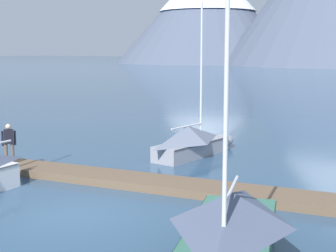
# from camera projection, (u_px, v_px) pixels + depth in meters

# --- Properties ---
(ground_plane) EXTENTS (700.00, 700.00, 0.00)m
(ground_plane) POSITION_uv_depth(u_px,v_px,m) (75.00, 216.00, 15.31)
(ground_plane) COLOR #2D4C6B
(mountain_west_summit) EXTENTS (73.04, 73.04, 40.84)m
(mountain_west_summit) POSITION_uv_depth(u_px,v_px,m) (208.00, 8.00, 199.33)
(mountain_west_summit) COLOR #4C566B
(mountain_west_summit) RESTS_ON ground
(dock) EXTENTS (24.65, 3.61, 0.30)m
(dock) POSITION_uv_depth(u_px,v_px,m) (143.00, 182.00, 18.77)
(dock) COLOR brown
(dock) RESTS_ON ground
(sailboat_mid_dock_port) EXTENTS (2.27, 5.91, 7.30)m
(sailboat_mid_dock_port) POSITION_uv_depth(u_px,v_px,m) (194.00, 141.00, 24.05)
(sailboat_mid_dock_port) COLOR #93939E
(sailboat_mid_dock_port) RESTS_ON ground
(sailboat_mid_dock_starboard) EXTENTS (3.43, 6.96, 6.96)m
(sailboat_mid_dock_starboard) POSITION_uv_depth(u_px,v_px,m) (227.00, 243.00, 11.10)
(sailboat_mid_dock_starboard) COLOR #336B56
(sailboat_mid_dock_starboard) RESTS_ON ground
(person_on_dock) EXTENTS (0.42, 0.46, 1.69)m
(person_on_dock) POSITION_uv_depth(u_px,v_px,m) (9.00, 141.00, 20.97)
(person_on_dock) COLOR brown
(person_on_dock) RESTS_ON dock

